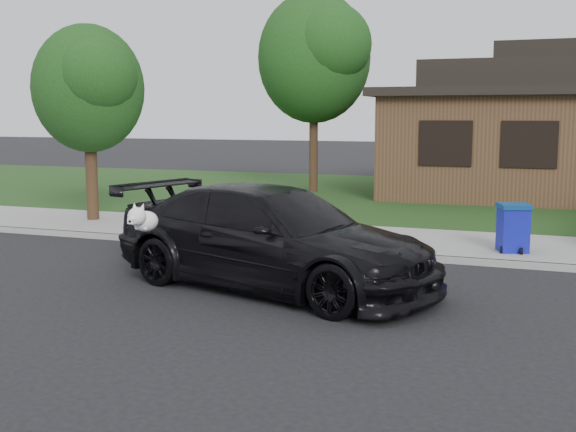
% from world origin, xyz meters
% --- Properties ---
extents(ground, '(120.00, 120.00, 0.00)m').
position_xyz_m(ground, '(0.00, 0.00, 0.00)').
color(ground, black).
rests_on(ground, ground).
extents(sidewalk, '(60.00, 3.00, 0.12)m').
position_xyz_m(sidewalk, '(0.00, 5.00, 0.06)').
color(sidewalk, gray).
rests_on(sidewalk, ground).
extents(curb, '(60.00, 0.12, 0.12)m').
position_xyz_m(curb, '(0.00, 3.50, 0.06)').
color(curb, gray).
rests_on(curb, ground).
extents(lawn, '(60.00, 13.00, 0.13)m').
position_xyz_m(lawn, '(0.00, 13.00, 0.07)').
color(lawn, '#193814').
rests_on(lawn, ground).
extents(sedan, '(5.71, 3.54, 1.55)m').
position_xyz_m(sedan, '(-1.09, 0.72, 0.77)').
color(sedan, black).
rests_on(sedan, ground).
extents(recycling_bin, '(0.68, 0.68, 0.89)m').
position_xyz_m(recycling_bin, '(2.20, 4.38, 0.57)').
color(recycling_bin, '#0E149F').
rests_on(recycling_bin, sidewalk).
extents(tree_0, '(3.78, 3.60, 6.34)m').
position_xyz_m(tree_0, '(-4.34, 12.88, 4.48)').
color(tree_0, '#332114').
rests_on(tree_0, ground).
extents(tree_2, '(2.73, 2.60, 4.59)m').
position_xyz_m(tree_2, '(-7.38, 5.11, 3.27)').
color(tree_2, '#332114').
rests_on(tree_2, ground).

